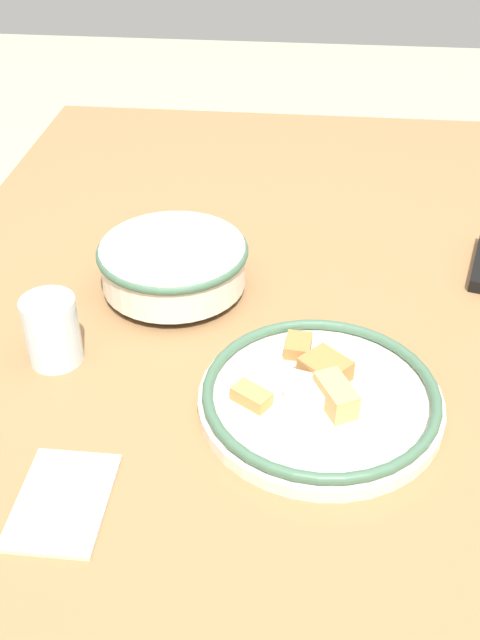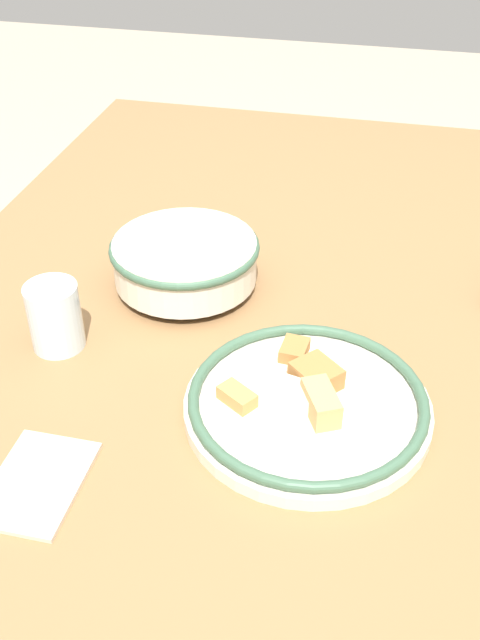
{
  "view_description": "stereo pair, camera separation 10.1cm",
  "coord_description": "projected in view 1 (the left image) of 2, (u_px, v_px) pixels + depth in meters",
  "views": [
    {
      "loc": [
        0.89,
        0.07,
        1.41
      ],
      "look_at": [
        0.08,
        -0.02,
        0.8
      ],
      "focal_mm": 42.0,
      "sensor_mm": 36.0,
      "label": 1
    },
    {
      "loc": [
        0.87,
        0.17,
        1.41
      ],
      "look_at": [
        0.08,
        -0.02,
        0.8
      ],
      "focal_mm": 42.0,
      "sensor_mm": 36.0,
      "label": 2
    }
  ],
  "objects": [
    {
      "name": "ground_plane",
      "position": [
        251.0,
        610.0,
        1.55
      ],
      "size": [
        8.0,
        8.0,
        0.0
      ],
      "primitive_type": "plane",
      "color": "#B7A88E"
    },
    {
      "name": "dining_table",
      "position": [
        255.0,
        350.0,
        1.14
      ],
      "size": [
        1.56,
        1.04,
        0.77
      ],
      "color": "olive",
      "rests_on": "ground_plane"
    },
    {
      "name": "noodle_bowl",
      "position": [
        173.0,
        264.0,
        1.11
      ],
      "size": [
        0.22,
        0.22,
        0.08
      ],
      "color": "silver",
      "rests_on": "dining_table"
    },
    {
      "name": "food_plate",
      "position": [
        320.0,
        396.0,
        0.92
      ],
      "size": [
        0.3,
        0.3,
        0.05
      ],
      "color": "silver",
      "rests_on": "dining_table"
    },
    {
      "name": "drinking_glass",
      "position": [
        52.0,
        330.0,
        0.98
      ],
      "size": [
        0.07,
        0.07,
        0.1
      ],
      "color": "silver",
      "rests_on": "dining_table"
    },
    {
      "name": "folded_napkin",
      "position": [
        63.0,
        501.0,
        0.81
      ],
      "size": [
        0.14,
        0.1,
        0.01
      ],
      "color": "beige",
      "rests_on": "dining_table"
    }
  ]
}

